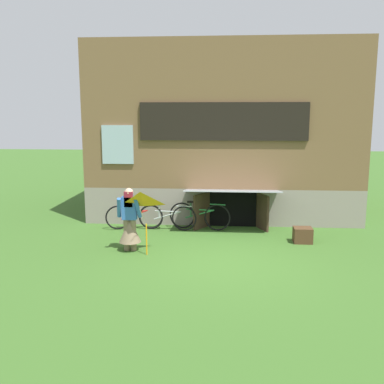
{
  "coord_description": "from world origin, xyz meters",
  "views": [
    {
      "loc": [
        0.03,
        -9.36,
        3.19
      ],
      "look_at": [
        -0.76,
        1.41,
        1.27
      ],
      "focal_mm": 40.93,
      "sensor_mm": 36.0,
      "label": 1
    }
  ],
  "objects_px": {
    "kite": "(140,207)",
    "bicycle_red": "(134,217)",
    "bicycle_silver": "(167,217)",
    "person": "(130,225)",
    "bicycle_green": "(199,216)",
    "wooden_crate": "(303,235)"
  },
  "relations": [
    {
      "from": "person",
      "to": "kite",
      "type": "distance_m",
      "value": 0.82
    },
    {
      "from": "kite",
      "to": "bicycle_red",
      "type": "height_order",
      "value": "kite"
    },
    {
      "from": "person",
      "to": "bicycle_red",
      "type": "relative_size",
      "value": 0.94
    },
    {
      "from": "kite",
      "to": "bicycle_green",
      "type": "distance_m",
      "value": 2.91
    },
    {
      "from": "kite",
      "to": "person",
      "type": "bearing_deg",
      "value": 125.96
    },
    {
      "from": "person",
      "to": "kite",
      "type": "relative_size",
      "value": 1.07
    },
    {
      "from": "person",
      "to": "bicycle_silver",
      "type": "distance_m",
      "value": 2.04
    },
    {
      "from": "bicycle_green",
      "to": "bicycle_silver",
      "type": "bearing_deg",
      "value": -160.71
    },
    {
      "from": "kite",
      "to": "bicycle_silver",
      "type": "height_order",
      "value": "kite"
    },
    {
      "from": "bicycle_silver",
      "to": "bicycle_red",
      "type": "height_order",
      "value": "bicycle_silver"
    },
    {
      "from": "bicycle_green",
      "to": "wooden_crate",
      "type": "bearing_deg",
      "value": -11.08
    },
    {
      "from": "bicycle_red",
      "to": "bicycle_silver",
      "type": "bearing_deg",
      "value": -12.3
    },
    {
      "from": "bicycle_red",
      "to": "wooden_crate",
      "type": "height_order",
      "value": "bicycle_red"
    },
    {
      "from": "bicycle_silver",
      "to": "wooden_crate",
      "type": "xyz_separation_m",
      "value": [
        3.56,
        -0.96,
        -0.17
      ]
    },
    {
      "from": "kite",
      "to": "bicycle_red",
      "type": "xyz_separation_m",
      "value": [
        -0.66,
        2.46,
        -0.8
      ]
    },
    {
      "from": "person",
      "to": "wooden_crate",
      "type": "relative_size",
      "value": 3.27
    },
    {
      "from": "wooden_crate",
      "to": "person",
      "type": "bearing_deg",
      "value": -167.13
    },
    {
      "from": "kite",
      "to": "bicycle_red",
      "type": "distance_m",
      "value": 2.67
    },
    {
      "from": "bicycle_green",
      "to": "bicycle_silver",
      "type": "height_order",
      "value": "bicycle_green"
    },
    {
      "from": "person",
      "to": "wooden_crate",
      "type": "height_order",
      "value": "person"
    },
    {
      "from": "bicycle_green",
      "to": "wooden_crate",
      "type": "height_order",
      "value": "bicycle_green"
    },
    {
      "from": "bicycle_silver",
      "to": "person",
      "type": "bearing_deg",
      "value": -101.71
    }
  ]
}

